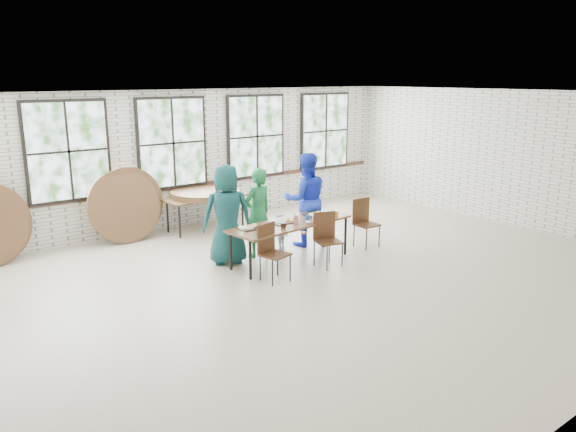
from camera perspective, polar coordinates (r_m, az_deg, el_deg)
name	(u,v)px	position (r m, az deg, el deg)	size (l,w,h in m)	color
room	(172,145)	(12.43, -11.65, 7.06)	(12.00, 12.00, 12.00)	beige
dining_table	(290,225)	(10.02, 0.25, -0.93)	(2.46, 1.02, 0.74)	brown
chair_near_left	(270,247)	(9.19, -1.79, -3.20)	(0.50, 0.49, 0.95)	#442816
chair_near_right	(326,234)	(9.94, 3.91, -1.87)	(0.52, 0.51, 0.95)	#442816
chair_spare	(364,218)	(11.12, 7.71, -0.24)	(0.45, 0.43, 0.95)	#442816
adult_teal	(227,215)	(9.98, -6.21, 0.15)	(0.88, 0.57, 1.80)	#185C4B
adult_green	(258,213)	(10.35, -3.08, 0.33)	(0.61, 0.40, 1.66)	#1D6E3C
toddler	(280,232)	(10.76, -0.82, -1.68)	(0.47, 0.27, 0.73)	#17143F
adult_blue	(306,200)	(11.01, 1.82, 1.67)	(0.90, 0.70, 1.84)	#1D36CB
storage_table	(205,199)	(12.33, -8.40, 1.75)	(1.82, 0.81, 0.74)	brown
tabletop_clutter	(297,220)	(10.06, 0.89, -0.43)	(1.97, 0.60, 0.11)	black
round_tops_stacked	(205,193)	(12.30, -8.42, 2.29)	(1.50, 1.50, 0.13)	brown
round_tops_leaning	(61,215)	(11.42, -22.06, 0.12)	(4.19, 0.51, 1.50)	brown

